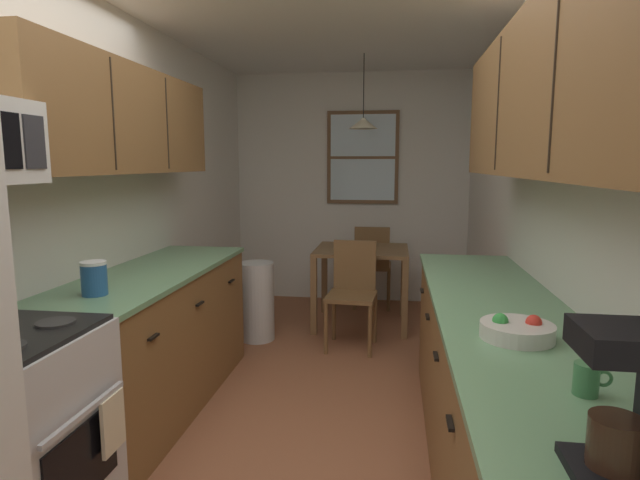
{
  "coord_description": "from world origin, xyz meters",
  "views": [
    {
      "loc": [
        0.49,
        -2.23,
        1.56
      ],
      "look_at": [
        -0.03,
        1.35,
        1.02
      ],
      "focal_mm": 29.01,
      "sensor_mm": 36.0,
      "label": 1
    }
  ],
  "objects_px": {
    "fruit_bowl": "(517,330)",
    "storage_canister": "(94,278)",
    "dining_chair_near": "(353,289)",
    "stove_range": "(7,444)",
    "mug_by_coffeemaker": "(587,379)",
    "dining_chair_far": "(372,263)",
    "trash_bin": "(257,301)",
    "dining_table": "(362,261)",
    "table_serving_bowl": "(366,246)"
  },
  "relations": [
    {
      "from": "fruit_bowl",
      "to": "storage_canister",
      "type": "bearing_deg",
      "value": 168.95
    },
    {
      "from": "storage_canister",
      "to": "dining_chair_near",
      "type": "bearing_deg",
      "value": 59.26
    },
    {
      "from": "stove_range",
      "to": "mug_by_coffeemaker",
      "type": "distance_m",
      "value": 2.1
    },
    {
      "from": "dining_chair_far",
      "to": "storage_canister",
      "type": "distance_m",
      "value": 3.42
    },
    {
      "from": "trash_bin",
      "to": "dining_table",
      "type": "bearing_deg",
      "value": 32.57
    },
    {
      "from": "stove_range",
      "to": "mug_by_coffeemaker",
      "type": "height_order",
      "value": "stove_range"
    },
    {
      "from": "trash_bin",
      "to": "storage_canister",
      "type": "relative_size",
      "value": 4.05
    },
    {
      "from": "fruit_bowl",
      "to": "dining_chair_near",
      "type": "bearing_deg",
      "value": 109.16
    },
    {
      "from": "dining_table",
      "to": "stove_range",
      "type": "bearing_deg",
      "value": -110.29
    },
    {
      "from": "dining_table",
      "to": "fruit_bowl",
      "type": "distance_m",
      "value": 3.04
    },
    {
      "from": "dining_chair_near",
      "to": "dining_table",
      "type": "bearing_deg",
      "value": 86.47
    },
    {
      "from": "trash_bin",
      "to": "table_serving_bowl",
      "type": "distance_m",
      "value": 1.17
    },
    {
      "from": "dining_chair_near",
      "to": "mug_by_coffeemaker",
      "type": "bearing_deg",
      "value": -72.28
    },
    {
      "from": "storage_canister",
      "to": "table_serving_bowl",
      "type": "relative_size",
      "value": 0.91
    },
    {
      "from": "dining_chair_near",
      "to": "fruit_bowl",
      "type": "distance_m",
      "value": 2.5
    },
    {
      "from": "dining_table",
      "to": "fruit_bowl",
      "type": "bearing_deg",
      "value": -75.24
    },
    {
      "from": "dining_chair_far",
      "to": "fruit_bowl",
      "type": "relative_size",
      "value": 3.29
    },
    {
      "from": "trash_bin",
      "to": "storage_canister",
      "type": "height_order",
      "value": "storage_canister"
    },
    {
      "from": "trash_bin",
      "to": "fruit_bowl",
      "type": "xyz_separation_m",
      "value": [
        1.66,
        -2.35,
        0.59
      ]
    },
    {
      "from": "dining_chair_far",
      "to": "storage_canister",
      "type": "relative_size",
      "value": 5.22
    },
    {
      "from": "trash_bin",
      "to": "mug_by_coffeemaker",
      "type": "xyz_separation_m",
      "value": [
        1.75,
        -2.82,
        0.6
      ]
    },
    {
      "from": "trash_bin",
      "to": "storage_canister",
      "type": "distance_m",
      "value": 2.09
    },
    {
      "from": "dining_chair_far",
      "to": "dining_table",
      "type": "bearing_deg",
      "value": -97.27
    },
    {
      "from": "trash_bin",
      "to": "dining_chair_far",
      "type": "bearing_deg",
      "value": 50.39
    },
    {
      "from": "fruit_bowl",
      "to": "table_serving_bowl",
      "type": "height_order",
      "value": "fruit_bowl"
    },
    {
      "from": "dining_table",
      "to": "mug_by_coffeemaker",
      "type": "height_order",
      "value": "mug_by_coffeemaker"
    },
    {
      "from": "stove_range",
      "to": "storage_canister",
      "type": "relative_size",
      "value": 6.38
    },
    {
      "from": "stove_range",
      "to": "storage_canister",
      "type": "height_order",
      "value": "stove_range"
    },
    {
      "from": "dining_table",
      "to": "dining_chair_near",
      "type": "xyz_separation_m",
      "value": [
        -0.04,
        -0.6,
        -0.13
      ]
    },
    {
      "from": "dining_chair_far",
      "to": "table_serving_bowl",
      "type": "relative_size",
      "value": 4.73
    },
    {
      "from": "mug_by_coffeemaker",
      "to": "dining_table",
      "type": "bearing_deg",
      "value": 104.15
    },
    {
      "from": "storage_canister",
      "to": "table_serving_bowl",
      "type": "bearing_deg",
      "value": 64.02
    },
    {
      "from": "stove_range",
      "to": "dining_chair_far",
      "type": "relative_size",
      "value": 1.22
    },
    {
      "from": "stove_range",
      "to": "dining_table",
      "type": "bearing_deg",
      "value": 69.71
    },
    {
      "from": "trash_bin",
      "to": "mug_by_coffeemaker",
      "type": "relative_size",
      "value": 6.51
    },
    {
      "from": "mug_by_coffeemaker",
      "to": "fruit_bowl",
      "type": "height_order",
      "value": "same"
    },
    {
      "from": "stove_range",
      "to": "dining_table",
      "type": "relative_size",
      "value": 1.25
    },
    {
      "from": "dining_chair_far",
      "to": "storage_canister",
      "type": "height_order",
      "value": "storage_canister"
    },
    {
      "from": "dining_chair_near",
      "to": "storage_canister",
      "type": "distance_m",
      "value": 2.31
    },
    {
      "from": "stove_range",
      "to": "trash_bin",
      "type": "height_order",
      "value": "stove_range"
    },
    {
      "from": "dining_chair_near",
      "to": "table_serving_bowl",
      "type": "distance_m",
      "value": 0.66
    },
    {
      "from": "stove_range",
      "to": "fruit_bowl",
      "type": "relative_size",
      "value": 4.02
    },
    {
      "from": "trash_bin",
      "to": "fruit_bowl",
      "type": "bearing_deg",
      "value": -54.8
    },
    {
      "from": "dining_table",
      "to": "dining_chair_far",
      "type": "height_order",
      "value": "dining_chair_far"
    },
    {
      "from": "fruit_bowl",
      "to": "dining_table",
      "type": "bearing_deg",
      "value": 104.76
    },
    {
      "from": "dining_table",
      "to": "table_serving_bowl",
      "type": "height_order",
      "value": "table_serving_bowl"
    },
    {
      "from": "dining_chair_near",
      "to": "trash_bin",
      "type": "distance_m",
      "value": 0.87
    },
    {
      "from": "table_serving_bowl",
      "to": "dining_chair_near",
      "type": "bearing_deg",
      "value": -97.67
    },
    {
      "from": "stove_range",
      "to": "fruit_bowl",
      "type": "height_order",
      "value": "stove_range"
    },
    {
      "from": "dining_table",
      "to": "dining_chair_near",
      "type": "relative_size",
      "value": 0.97
    }
  ]
}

